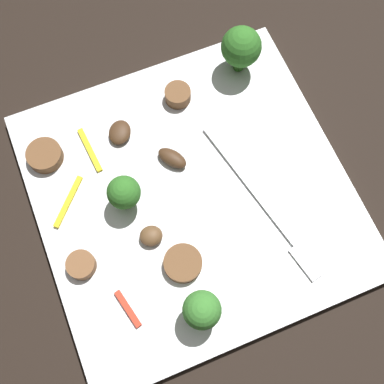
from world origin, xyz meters
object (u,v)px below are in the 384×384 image
(fork, at_px, (269,210))
(broccoli_floret_0, at_px, (202,310))
(broccoli_floret_1, at_px, (241,47))
(sausage_slice_3, at_px, (183,263))
(broccoli_floret_2, at_px, (124,193))
(mushroom_1, at_px, (151,236))
(plate, at_px, (192,194))
(sausage_slice_0, at_px, (81,265))
(pepper_strip_0, at_px, (128,309))
(sausage_slice_1, at_px, (45,155))
(pepper_strip_1, at_px, (90,150))
(pepper_strip_2, at_px, (68,202))
(mushroom_2, at_px, (172,158))
(sausage_slice_2, at_px, (178,95))

(fork, xyz_separation_m, broccoli_floret_0, (0.06, -0.10, 0.03))
(broccoli_floret_1, relative_size, sausage_slice_3, 1.59)
(broccoli_floret_2, distance_m, mushroom_1, 0.05)
(plate, bearing_deg, mushroom_1, -62.13)
(plate, xyz_separation_m, sausage_slice_3, (0.06, -0.03, 0.01))
(plate, xyz_separation_m, broccoli_floret_2, (-0.01, -0.06, 0.03))
(broccoli_floret_2, height_order, mushroom_1, broccoli_floret_2)
(sausage_slice_0, height_order, pepper_strip_0, sausage_slice_0)
(sausage_slice_1, xyz_separation_m, sausage_slice_3, (0.15, 0.08, -0.00))
(pepper_strip_0, distance_m, pepper_strip_1, 0.16)
(broccoli_floret_0, distance_m, pepper_strip_1, 0.19)
(mushroom_1, bearing_deg, pepper_strip_0, -38.53)
(sausage_slice_1, bearing_deg, sausage_slice_0, -0.23)
(broccoli_floret_2, relative_size, pepper_strip_2, 0.81)
(broccoli_floret_0, height_order, mushroom_2, broccoli_floret_0)
(mushroom_2, bearing_deg, sausage_slice_0, -59.86)
(sausage_slice_2, distance_m, mushroom_1, 0.15)
(broccoli_floret_1, xyz_separation_m, pepper_strip_1, (0.03, -0.17, -0.03))
(mushroom_2, bearing_deg, pepper_strip_1, -119.67)
(broccoli_floret_0, bearing_deg, mushroom_1, -168.77)
(sausage_slice_1, bearing_deg, sausage_slice_2, 95.08)
(broccoli_floret_1, bearing_deg, plate, -41.50)
(mushroom_2, relative_size, pepper_strip_0, 0.84)
(broccoli_floret_0, relative_size, sausage_slice_1, 1.38)
(sausage_slice_3, xyz_separation_m, mushroom_1, (-0.03, -0.02, 0.00))
(plate, bearing_deg, sausage_slice_3, -28.95)
(fork, distance_m, pepper_strip_1, 0.18)
(sausage_slice_0, bearing_deg, broccoli_floret_1, 122.64)
(broccoli_floret_0, distance_m, mushroom_1, 0.09)
(broccoli_floret_1, relative_size, mushroom_2, 1.81)
(pepper_strip_1, bearing_deg, broccoli_floret_2, 13.90)
(broccoli_floret_2, distance_m, sausage_slice_1, 0.10)
(sausage_slice_1, height_order, pepper_strip_0, sausage_slice_1)
(sausage_slice_0, bearing_deg, sausage_slice_1, 179.77)
(broccoli_floret_1, xyz_separation_m, broccoli_floret_2, (0.10, -0.16, -0.01))
(broccoli_floret_0, xyz_separation_m, sausage_slice_0, (-0.08, -0.08, -0.02))
(fork, distance_m, sausage_slice_0, 0.18)
(fork, bearing_deg, broccoli_floret_2, -128.18)
(broccoli_floret_0, bearing_deg, plate, 161.84)
(broccoli_floret_1, xyz_separation_m, mushroom_2, (0.07, -0.10, -0.03))
(broccoli_floret_2, relative_size, mushroom_1, 2.05)
(sausage_slice_0, xyz_separation_m, pepper_strip_1, (-0.11, 0.04, -0.00))
(pepper_strip_1, bearing_deg, broccoli_floret_0, 12.40)
(broccoli_floret_1, distance_m, pepper_strip_1, 0.18)
(fork, relative_size, broccoli_floret_1, 3.20)
(broccoli_floret_0, bearing_deg, sausage_slice_3, 178.22)
(sausage_slice_1, distance_m, mushroom_1, 0.13)
(broccoli_floret_1, bearing_deg, mushroom_2, -54.75)
(sausage_slice_0, distance_m, sausage_slice_3, 0.09)
(broccoli_floret_1, bearing_deg, sausage_slice_2, -81.69)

